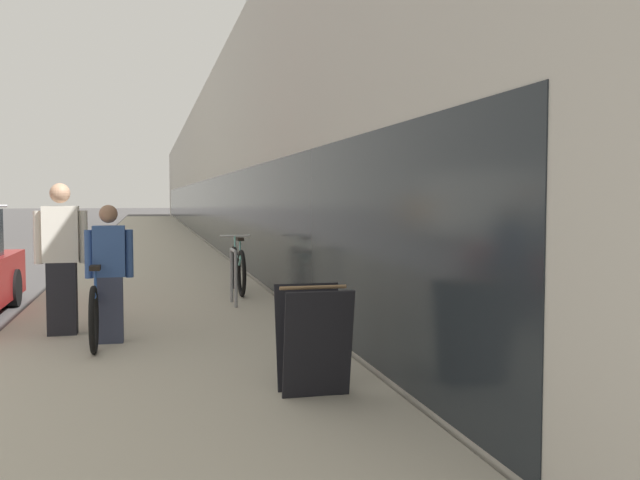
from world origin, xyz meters
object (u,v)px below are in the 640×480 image
object	(u,v)px
tandem_bicycle	(99,305)
bike_rack_hoop	(234,271)
person_bystander	(61,259)
sandwich_board_sign	(313,339)
cruiser_bike_nearest	(238,269)
person_rider	(109,274)

from	to	relation	value
tandem_bicycle	bike_rack_hoop	bearing A→B (deg)	50.09
person_bystander	sandwich_board_sign	bearing A→B (deg)	-53.86
cruiser_bike_nearest	sandwich_board_sign	world-z (taller)	cruiser_bike_nearest
person_bystander	sandwich_board_sign	size ratio (longest dim) A/B	1.99
cruiser_bike_nearest	bike_rack_hoop	bearing A→B (deg)	-99.75
person_rider	sandwich_board_sign	world-z (taller)	person_rider
tandem_bicycle	cruiser_bike_nearest	bearing A→B (deg)	59.71
sandwich_board_sign	person_bystander	bearing A→B (deg)	126.14
bike_rack_hoop	person_rider	bearing A→B (deg)	-124.05
person_bystander	bike_rack_hoop	size ratio (longest dim) A/B	2.11
bike_rack_hoop	cruiser_bike_nearest	bearing A→B (deg)	80.25
person_bystander	cruiser_bike_nearest	size ratio (longest dim) A/B	1.02
person_rider	bike_rack_hoop	size ratio (longest dim) A/B	1.82
sandwich_board_sign	bike_rack_hoop	bearing A→B (deg)	90.80
person_bystander	bike_rack_hoop	distance (m)	2.93
person_rider	sandwich_board_sign	size ratio (longest dim) A/B	1.71
tandem_bicycle	sandwich_board_sign	size ratio (longest dim) A/B	2.80
person_rider	bike_rack_hoop	bearing A→B (deg)	55.95
person_rider	bike_rack_hoop	world-z (taller)	person_rider
tandem_bicycle	bike_rack_hoop	world-z (taller)	tandem_bicycle
bike_rack_hoop	sandwich_board_sign	size ratio (longest dim) A/B	0.94
bike_rack_hoop	cruiser_bike_nearest	size ratio (longest dim) A/B	0.48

